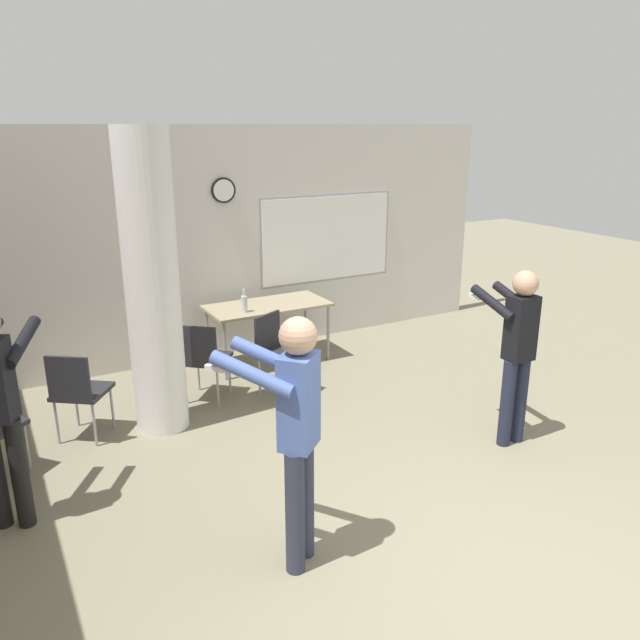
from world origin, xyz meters
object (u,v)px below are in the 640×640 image
object	(u,v)px
chair_near_pillar	(78,389)
bottle_on_table	(244,303)
folding_table	(268,309)
chair_table_front	(277,348)
chair_table_left	(204,356)
person_playing_side	(517,344)
person_playing_front	(295,425)

from	to	relation	value
chair_near_pillar	bottle_on_table	bearing A→B (deg)	22.21
folding_table	chair_table_front	bearing A→B (deg)	-108.62
bottle_on_table	chair_table_left	bearing A→B (deg)	-141.52
chair_table_left	person_playing_side	size ratio (longest dim) A/B	0.54
chair_near_pillar	chair_table_left	xyz separation A→B (m)	(1.28, 0.25, 0.00)
bottle_on_table	person_playing_front	size ratio (longest dim) A/B	0.16
folding_table	chair_table_left	distance (m)	1.30
folding_table	person_playing_side	size ratio (longest dim) A/B	0.90
folding_table	bottle_on_table	world-z (taller)	bottle_on_table
chair_table_left	folding_table	bearing A→B (deg)	34.19
chair_table_front	person_playing_front	size ratio (longest dim) A/B	0.51
folding_table	bottle_on_table	size ratio (longest dim) A/B	5.31
bottle_on_table	person_playing_front	distance (m)	3.44
chair_table_front	person_playing_side	distance (m)	2.49
bottle_on_table	person_playing_front	bearing A→B (deg)	-107.33
bottle_on_table	chair_near_pillar	bearing A→B (deg)	-157.79
chair_near_pillar	person_playing_side	world-z (taller)	person_playing_side
folding_table	chair_near_pillar	world-z (taller)	chair_near_pillar
folding_table	person_playing_front	xyz separation A→B (m)	(-1.39, -3.44, 0.33)
chair_table_left	chair_table_front	distance (m)	0.78
folding_table	chair_table_left	xyz separation A→B (m)	(-1.06, -0.72, -0.17)
chair_table_front	person_playing_side	world-z (taller)	person_playing_side
folding_table	chair_table_front	xyz separation A→B (m)	(-0.30, -0.90, -0.17)
chair_near_pillar	folding_table	bearing A→B (deg)	22.59
bottle_on_table	person_playing_side	distance (m)	3.11
bottle_on_table	person_playing_front	xyz separation A→B (m)	(-1.02, -3.28, 0.17)
chair_table_front	person_playing_front	xyz separation A→B (m)	(-1.09, -2.55, 0.50)
chair_near_pillar	person_playing_front	size ratio (longest dim) A/B	0.51
person_playing_front	chair_table_front	bearing A→B (deg)	66.92
person_playing_side	person_playing_front	size ratio (longest dim) A/B	0.94
chair_table_left	chair_table_front	bearing A→B (deg)	-12.74
chair_table_front	person_playing_front	bearing A→B (deg)	-113.08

